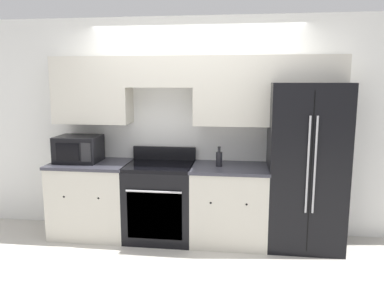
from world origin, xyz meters
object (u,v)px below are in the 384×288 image
at_px(refrigerator, 305,166).
at_px(bottle, 219,158).
at_px(microwave, 79,149).
at_px(oven_range, 160,201).

height_order(refrigerator, bottle, refrigerator).
height_order(microwave, bottle, microwave).
distance_m(refrigerator, bottle, 0.96).
distance_m(oven_range, bottle, 0.87).
height_order(oven_range, bottle, bottle).
bearing_deg(oven_range, refrigerator, 1.09).
bearing_deg(bottle, refrigerator, 1.66).
bearing_deg(microwave, bottle, -1.00).
relative_size(oven_range, bottle, 4.66).
bearing_deg(oven_range, microwave, 178.10).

